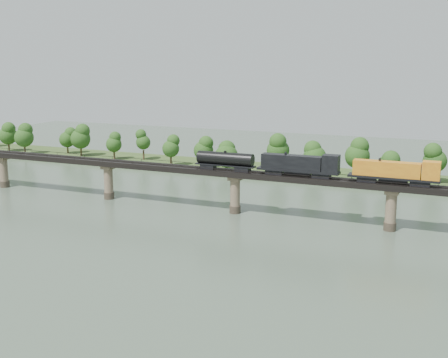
% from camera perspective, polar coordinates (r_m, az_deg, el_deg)
% --- Properties ---
extents(ground, '(400.00, 400.00, 0.00)m').
position_cam_1_polar(ground, '(123.98, -4.13, -6.84)').
color(ground, '#3B4B3C').
rests_on(ground, ground).
extents(far_bank, '(300.00, 24.00, 1.60)m').
position_cam_1_polar(far_bank, '(200.60, 7.04, 0.62)').
color(far_bank, '#2E461C').
rests_on(far_bank, ground).
extents(bridge, '(236.00, 30.00, 11.50)m').
position_cam_1_polar(bridge, '(148.72, 1.13, -1.44)').
color(bridge, '#473A2D').
rests_on(bridge, ground).
extents(bridge_superstructure, '(220.00, 4.90, 0.75)m').
position_cam_1_polar(bridge_superstructure, '(147.38, 1.14, 0.96)').
color(bridge_superstructure, black).
rests_on(bridge_superstructure, bridge).
extents(far_treeline, '(289.06, 17.54, 13.60)m').
position_cam_1_polar(far_treeline, '(197.39, 4.44, 2.85)').
color(far_treeline, '#382619').
rests_on(far_treeline, far_bank).
extents(freight_train, '(84.77, 3.30, 5.83)m').
position_cam_1_polar(freight_train, '(138.26, 13.76, 0.94)').
color(freight_train, black).
rests_on(freight_train, bridge).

